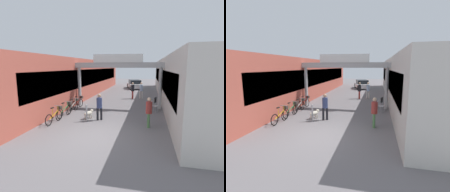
# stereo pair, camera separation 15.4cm
# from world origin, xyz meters

# --- Properties ---
(ground_plane) EXTENTS (80.00, 80.00, 0.00)m
(ground_plane) POSITION_xyz_m (0.00, 0.00, 0.00)
(ground_plane) COLOR slate
(storefront_left) EXTENTS (3.00, 26.00, 4.05)m
(storefront_left) POSITION_xyz_m (-5.09, 11.00, 2.02)
(storefront_left) COLOR #B25142
(storefront_left) RESTS_ON ground_plane
(storefront_right) EXTENTS (3.00, 26.00, 4.05)m
(storefront_right) POSITION_xyz_m (5.09, 11.00, 2.02)
(storefront_right) COLOR beige
(storefront_right) RESTS_ON ground_plane
(arcade_sign_gateway) EXTENTS (7.40, 0.47, 4.28)m
(arcade_sign_gateway) POSITION_xyz_m (0.00, 6.24, 3.06)
(arcade_sign_gateway) COLOR #B2B2B2
(arcade_sign_gateway) RESTS_ON ground_plane
(pedestrian_with_dog) EXTENTS (0.46, 0.46, 1.67)m
(pedestrian_with_dog) POSITION_xyz_m (-0.49, 2.43, 0.95)
(pedestrian_with_dog) COLOR black
(pedestrian_with_dog) RESTS_ON ground_plane
(pedestrian_companion) EXTENTS (0.35, 0.38, 1.68)m
(pedestrian_companion) POSITION_xyz_m (2.53, 1.75, 0.96)
(pedestrian_companion) COLOR #4C7F47
(pedestrian_companion) RESTS_ON ground_plane
(pedestrian_carrying_crate) EXTENTS (0.36, 0.39, 1.70)m
(pedestrian_carrying_crate) POSITION_xyz_m (0.85, 10.26, 0.97)
(pedestrian_carrying_crate) COLOR #99332D
(pedestrian_carrying_crate) RESTS_ON ground_plane
(pedestrian_elderly_walking) EXTENTS (0.41, 0.41, 1.72)m
(pedestrian_elderly_walking) POSITION_xyz_m (1.72, 10.41, 0.99)
(pedestrian_elderly_walking) COLOR silver
(pedestrian_elderly_walking) RESTS_ON ground_plane
(dog_on_leash) EXTENTS (0.57, 0.81, 0.57)m
(dog_on_leash) POSITION_xyz_m (-1.23, 2.59, 0.36)
(dog_on_leash) COLOR beige
(dog_on_leash) RESTS_ON ground_plane
(bicycle_orange_nearest) EXTENTS (0.46, 1.69, 0.98)m
(bicycle_orange_nearest) POSITION_xyz_m (-2.94, 1.39, 0.44)
(bicycle_orange_nearest) COLOR black
(bicycle_orange_nearest) RESTS_ON ground_plane
(bicycle_green_second) EXTENTS (0.46, 1.69, 0.98)m
(bicycle_green_second) POSITION_xyz_m (-2.97, 2.75, 0.44)
(bicycle_green_second) COLOR black
(bicycle_green_second) RESTS_ON ground_plane
(bicycle_silver_third) EXTENTS (0.46, 1.69, 0.98)m
(bicycle_silver_third) POSITION_xyz_m (-2.97, 4.06, 0.44)
(bicycle_silver_third) COLOR black
(bicycle_silver_third) RESTS_ON ground_plane
(bicycle_red_farthest) EXTENTS (0.46, 1.68, 0.98)m
(bicycle_red_farthest) POSITION_xyz_m (-3.08, 5.17, 0.44)
(bicycle_red_farthest) COLOR black
(bicycle_red_farthest) RESTS_ON ground_plane
(bollard_post_metal) EXTENTS (0.10, 0.10, 1.04)m
(bollard_post_metal) POSITION_xyz_m (-1.18, 2.02, 0.53)
(bollard_post_metal) COLOR gray
(bollard_post_metal) RESTS_ON ground_plane
(cafe_chair_aluminium_nearer) EXTENTS (0.55, 0.55, 0.89)m
(cafe_chair_aluminium_nearer) POSITION_xyz_m (2.90, 5.21, 0.54)
(cafe_chair_aluminium_nearer) COLOR gray
(cafe_chair_aluminium_nearer) RESTS_ON ground_plane
(cafe_chair_black_farther) EXTENTS (0.52, 0.52, 0.89)m
(cafe_chair_black_farther) POSITION_xyz_m (2.94, 6.48, 0.54)
(cafe_chair_black_farther) COLOR gray
(cafe_chair_black_farther) RESTS_ON ground_plane
(parked_car_white) EXTENTS (2.71, 4.31, 1.33)m
(parked_car_white) POSITION_xyz_m (0.33, 18.84, 0.64)
(parked_car_white) COLOR silver
(parked_car_white) RESTS_ON ground_plane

